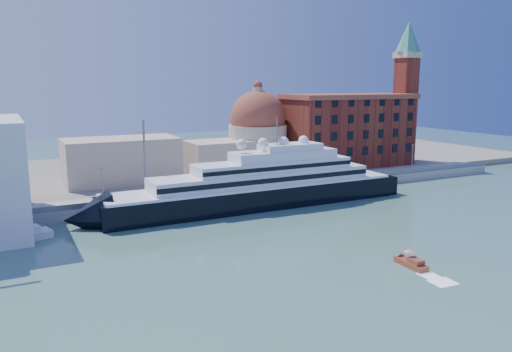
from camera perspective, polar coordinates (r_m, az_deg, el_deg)
ground at (r=96.82m, az=4.47°, el=-6.70°), size 400.00×400.00×0.00m
quay at (r=125.70m, az=-3.68°, el=-2.06°), size 180.00×10.00×2.50m
land at (r=163.47m, az=-9.44°, el=0.68°), size 260.00×72.00×2.00m
quay_fence at (r=121.28m, az=-2.83°, el=-1.62°), size 180.00×0.10×1.20m
superyacht at (r=115.77m, az=-1.00°, el=-1.64°), size 81.58×11.31×24.38m
service_barge at (r=102.12m, az=-25.52°, el=-6.35°), size 12.65×7.11×2.70m
water_taxi at (r=83.84m, az=17.37°, el=-9.44°), size 2.42×6.14×2.86m
warehouse at (r=165.61m, az=10.47°, el=5.24°), size 43.00×19.00×23.25m
campanile at (r=180.61m, az=16.77°, el=10.15°), size 8.40×8.40×47.00m
church at (r=148.08m, az=-5.13°, el=3.63°), size 66.00×18.00×25.50m
lamp_posts at (r=118.07m, az=-9.03°, el=1.26°), size 120.80×2.40×18.00m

